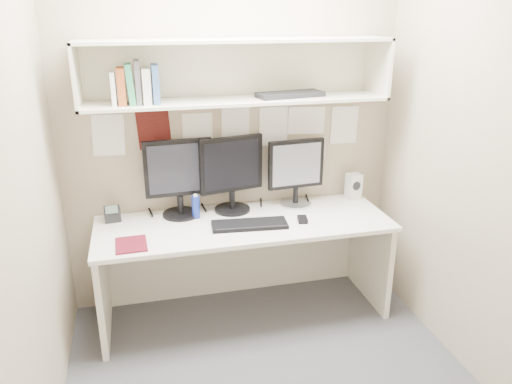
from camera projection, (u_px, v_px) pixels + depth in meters
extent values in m
cube|color=#424247|center=(268.00, 371.00, 3.07)|extent=(2.40, 2.00, 0.01)
cube|color=tan|center=(233.00, 128.00, 3.53)|extent=(2.40, 0.02, 2.60)
cube|color=tan|center=(347.00, 255.00, 1.71)|extent=(2.40, 0.02, 2.60)
cube|color=tan|center=(25.00, 188.00, 2.35)|extent=(0.02, 2.00, 2.60)
cube|color=tan|center=(469.00, 155.00, 2.89)|extent=(0.02, 2.00, 2.60)
cube|color=silver|center=(244.00, 224.00, 3.41)|extent=(2.00, 0.70, 0.03)
cube|color=beige|center=(235.00, 250.00, 3.83)|extent=(1.96, 0.02, 0.70)
cube|color=beige|center=(238.00, 100.00, 3.28)|extent=(2.00, 0.38, 0.02)
cube|color=beige|center=(237.00, 40.00, 3.15)|extent=(2.00, 0.38, 0.02)
cube|color=beige|center=(232.00, 68.00, 3.38)|extent=(2.00, 0.02, 0.40)
cube|color=beige|center=(76.00, 75.00, 2.99)|extent=(0.02, 0.38, 0.40)
cube|color=beige|center=(378.00, 67.00, 3.43)|extent=(0.02, 0.38, 0.40)
cylinder|color=black|center=(181.00, 214.00, 3.51)|extent=(0.26, 0.26, 0.02)
cylinder|color=black|center=(181.00, 204.00, 3.48)|extent=(0.04, 0.04, 0.13)
cube|color=black|center=(178.00, 168.00, 3.40)|extent=(0.47, 0.06, 0.40)
cube|color=black|center=(179.00, 169.00, 3.39)|extent=(0.41, 0.02, 0.34)
cylinder|color=black|center=(232.00, 209.00, 3.59)|extent=(0.26, 0.26, 0.02)
cylinder|color=black|center=(232.00, 200.00, 3.57)|extent=(0.04, 0.04, 0.13)
cube|color=black|center=(231.00, 164.00, 3.49)|extent=(0.46, 0.13, 0.39)
cube|color=black|center=(232.00, 165.00, 3.47)|extent=(0.40, 0.08, 0.34)
cylinder|color=#A5A5AA|center=(295.00, 203.00, 3.70)|extent=(0.23, 0.23, 0.02)
cylinder|color=black|center=(296.00, 195.00, 3.68)|extent=(0.04, 0.04, 0.12)
cube|color=black|center=(296.00, 164.00, 3.61)|extent=(0.42, 0.07, 0.36)
cube|color=#A5A5AA|center=(297.00, 165.00, 3.59)|extent=(0.37, 0.03, 0.31)
cube|color=black|center=(249.00, 225.00, 3.33)|extent=(0.52, 0.22, 0.02)
cube|color=black|center=(302.00, 219.00, 3.40)|extent=(0.08, 0.11, 0.03)
cube|color=silver|center=(353.00, 186.00, 3.80)|extent=(0.11, 0.11, 0.19)
cylinder|color=black|center=(357.00, 186.00, 3.74)|extent=(0.07, 0.02, 0.07)
cylinder|color=navy|center=(196.00, 207.00, 3.44)|extent=(0.06, 0.06, 0.16)
cylinder|color=white|center=(195.00, 196.00, 3.41)|extent=(0.03, 0.03, 0.02)
cube|color=#550E1C|center=(131.00, 244.00, 3.06)|extent=(0.19, 0.23, 0.01)
cube|color=black|center=(112.00, 214.00, 3.40)|extent=(0.11, 0.10, 0.10)
cube|color=#4C6659|center=(111.00, 210.00, 3.34)|extent=(0.08, 0.02, 0.05)
cube|color=silver|center=(113.00, 88.00, 3.03)|extent=(0.03, 0.16, 0.20)
cube|color=#97421C|center=(121.00, 86.00, 3.04)|extent=(0.05, 0.16, 0.22)
cube|color=#2B8156|center=(130.00, 84.00, 3.05)|extent=(0.04, 0.16, 0.24)
cube|color=#47484C|center=(138.00, 82.00, 3.06)|extent=(0.03, 0.16, 0.27)
cube|color=silver|center=(146.00, 86.00, 3.08)|extent=(0.05, 0.16, 0.22)
cube|color=#395A8F|center=(155.00, 84.00, 3.08)|extent=(0.04, 0.16, 0.24)
cube|color=black|center=(290.00, 94.00, 3.34)|extent=(0.47, 0.24, 0.03)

